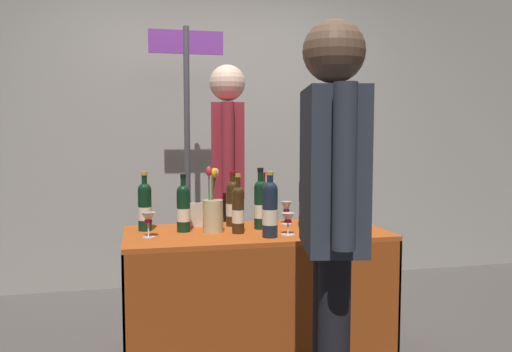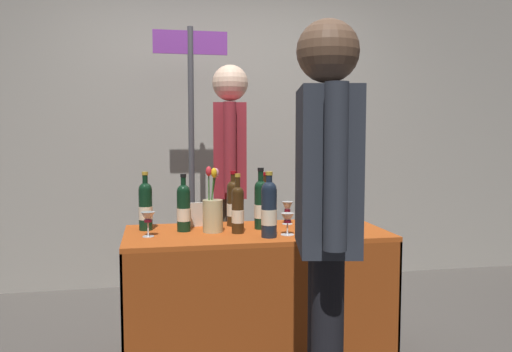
{
  "view_description": "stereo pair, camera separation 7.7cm",
  "coord_description": "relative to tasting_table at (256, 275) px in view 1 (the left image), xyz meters",
  "views": [
    {
      "loc": [
        -0.62,
        -2.74,
        1.29
      ],
      "look_at": [
        0.0,
        0.0,
        1.05
      ],
      "focal_mm": 36.6,
      "sensor_mm": 36.0,
      "label": 1
    },
    {
      "loc": [
        -0.54,
        -2.76,
        1.29
      ],
      "look_at": [
        0.0,
        0.0,
        1.05
      ],
      "focal_mm": 36.6,
      "sensor_mm": 36.0,
      "label": 2
    }
  ],
  "objects": [
    {
      "name": "display_bottle_5",
      "position": [
        0.39,
        -0.12,
        0.39
      ],
      "size": [
        0.07,
        0.07,
        0.34
      ],
      "color": "#192333",
      "rests_on": "tasting_table"
    },
    {
      "name": "wine_glass_near_taster",
      "position": [
        0.14,
        -0.15,
        0.33
      ],
      "size": [
        0.07,
        0.07,
        0.12
      ],
      "color": "silver",
      "rests_on": "tasting_table"
    },
    {
      "name": "display_bottle_8",
      "position": [
        0.03,
        -0.18,
        0.39
      ],
      "size": [
        0.08,
        0.08,
        0.34
      ],
      "color": "#192333",
      "rests_on": "tasting_table"
    },
    {
      "name": "flower_vase",
      "position": [
        -0.23,
        0.01,
        0.35
      ],
      "size": [
        0.11,
        0.11,
        0.36
      ],
      "color": "tan",
      "rests_on": "tasting_table"
    },
    {
      "name": "taster_foreground_right",
      "position": [
        0.09,
        -0.9,
        0.52
      ],
      "size": [
        0.29,
        0.55,
        1.71
      ],
      "rotation": [
        0.0,
        0.0,
        1.37
      ],
      "color": "black",
      "rests_on": "ground_plane"
    },
    {
      "name": "tasting_table",
      "position": [
        0.0,
        0.0,
        0.0
      ],
      "size": [
        1.41,
        0.63,
        0.75
      ],
      "color": "#B74C19",
      "rests_on": "ground_plane"
    },
    {
      "name": "back_partition",
      "position": [
        0.0,
        1.7,
        0.78
      ],
      "size": [
        6.98,
        0.12,
        2.58
      ],
      "primitive_type": "cube",
      "color": "#9E998E",
      "rests_on": "ground_plane"
    },
    {
      "name": "display_bottle_4",
      "position": [
        -0.1,
        0.18,
        0.38
      ],
      "size": [
        0.08,
        0.08,
        0.32
      ],
      "color": "#38230F",
      "rests_on": "tasting_table"
    },
    {
      "name": "display_bottle_3",
      "position": [
        -0.39,
        0.06,
        0.38
      ],
      "size": [
        0.07,
        0.07,
        0.31
      ],
      "color": "black",
      "rests_on": "tasting_table"
    },
    {
      "name": "featured_wine_bottle",
      "position": [
        0.08,
        0.17,
        0.38
      ],
      "size": [
        0.07,
        0.07,
        0.31
      ],
      "color": "#38230F",
      "rests_on": "tasting_table"
    },
    {
      "name": "display_bottle_1",
      "position": [
        0.39,
        0.1,
        0.37
      ],
      "size": [
        0.07,
        0.07,
        0.3
      ],
      "color": "black",
      "rests_on": "tasting_table"
    },
    {
      "name": "display_bottle_6",
      "position": [
        0.29,
        0.05,
        0.39
      ],
      "size": [
        0.07,
        0.07,
        0.36
      ],
      "color": "black",
      "rests_on": "tasting_table"
    },
    {
      "name": "display_bottle_2",
      "position": [
        -0.11,
        -0.05,
        0.38
      ],
      "size": [
        0.07,
        0.07,
        0.32
      ],
      "color": "#38230F",
      "rests_on": "tasting_table"
    },
    {
      "name": "brochure_stand",
      "position": [
        -0.34,
        0.18,
        0.31
      ],
      "size": [
        0.15,
        0.03,
        0.14
      ],
      "primitive_type": "cube",
      "rotation": [
        0.1,
        0.0,
        0.06
      ],
      "color": "silver",
      "rests_on": "tasting_table"
    },
    {
      "name": "vendor_presenter",
      "position": [
        -0.04,
        0.69,
        0.53
      ],
      "size": [
        0.27,
        0.55,
        1.73
      ],
      "rotation": [
        0.0,
        0.0,
        -1.73
      ],
      "color": "#4C4233",
      "rests_on": "ground_plane"
    },
    {
      "name": "display_bottle_0",
      "position": [
        0.04,
        0.05,
        0.39
      ],
      "size": [
        0.07,
        0.07,
        0.34
      ],
      "color": "black",
      "rests_on": "tasting_table"
    },
    {
      "name": "wine_glass_near_vendor",
      "position": [
        0.22,
        0.16,
        0.34
      ],
      "size": [
        0.06,
        0.06,
        0.13
      ],
      "color": "silver",
      "rests_on": "tasting_table"
    },
    {
      "name": "wine_glass_mid",
      "position": [
        -0.58,
        -0.05,
        0.34
      ],
      "size": [
        0.07,
        0.07,
        0.13
      ],
      "color": "silver",
      "rests_on": "tasting_table"
    },
    {
      "name": "booth_signpost",
      "position": [
        -0.26,
        1.16,
        0.77
      ],
      "size": [
        0.55,
        0.04,
        2.06
      ],
      "color": "#47474C",
      "rests_on": "ground_plane"
    },
    {
      "name": "display_bottle_7",
      "position": [
        -0.59,
        0.14,
        0.38
      ],
      "size": [
        0.08,
        0.08,
        0.32
      ],
      "color": "black",
      "rests_on": "tasting_table"
    }
  ]
}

